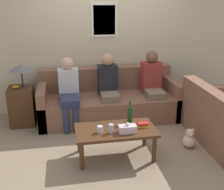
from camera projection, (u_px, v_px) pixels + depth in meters
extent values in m
plane|color=gray|center=(114.00, 130.00, 4.71)|extent=(16.00, 16.00, 0.00)
cube|color=beige|center=(104.00, 42.00, 5.24)|extent=(9.00, 0.06, 2.60)
cube|color=silver|center=(104.00, 20.00, 5.07)|extent=(0.48, 0.02, 0.60)
cube|color=silver|center=(104.00, 20.00, 5.06)|extent=(0.40, 0.01, 0.52)
cube|color=brown|center=(109.00, 107.00, 5.10)|extent=(2.48, 0.95, 0.43)
cube|color=brown|center=(106.00, 78.00, 5.30)|extent=(2.48, 0.20, 0.43)
cube|color=brown|center=(43.00, 105.00, 4.86)|extent=(0.14, 0.95, 0.67)
cube|color=brown|center=(171.00, 97.00, 5.25)|extent=(0.14, 0.95, 0.67)
cube|color=brown|center=(210.00, 104.00, 4.07)|extent=(0.20, 1.52, 0.43)
cube|color=brown|center=(208.00, 105.00, 4.88)|extent=(0.95, 0.14, 0.67)
cube|color=#4C2D19|center=(116.00, 130.00, 3.80)|extent=(1.09, 0.57, 0.04)
cylinder|color=#4C2D19|center=(82.00, 156.00, 3.59)|extent=(0.06, 0.06, 0.39)
cylinder|color=#4C2D19|center=(154.00, 149.00, 3.75)|extent=(0.06, 0.06, 0.39)
cylinder|color=#4C2D19|center=(79.00, 139.00, 4.00)|extent=(0.06, 0.06, 0.39)
cylinder|color=#4C2D19|center=(145.00, 134.00, 4.16)|extent=(0.06, 0.06, 0.39)
cube|color=#4C2D19|center=(22.00, 106.00, 4.81)|extent=(0.41, 0.41, 0.67)
cylinder|color=#262628|center=(22.00, 78.00, 4.65)|extent=(0.02, 0.02, 0.31)
cone|color=slate|center=(21.00, 68.00, 4.59)|extent=(0.38, 0.38, 0.10)
cube|color=black|center=(16.00, 88.00, 4.67)|extent=(0.11, 0.09, 0.02)
cube|color=gold|center=(16.00, 87.00, 4.66)|extent=(0.11, 0.10, 0.02)
cylinder|color=#19421E|center=(130.00, 115.00, 3.95)|extent=(0.07, 0.07, 0.23)
cylinder|color=#19421E|center=(130.00, 104.00, 3.90)|extent=(0.03, 0.03, 0.10)
cylinder|color=silver|center=(100.00, 129.00, 3.69)|extent=(0.08, 0.08, 0.09)
cube|color=gold|center=(143.00, 126.00, 3.86)|extent=(0.16, 0.12, 0.03)
cube|color=red|center=(143.00, 124.00, 3.85)|extent=(0.14, 0.10, 0.02)
cube|color=red|center=(143.00, 123.00, 3.85)|extent=(0.14, 0.09, 0.02)
cylinder|color=#BCBCC1|center=(111.00, 129.00, 3.67)|extent=(0.07, 0.07, 0.12)
cube|color=silver|center=(127.00, 129.00, 3.69)|extent=(0.23, 0.12, 0.10)
sphere|color=white|center=(128.00, 124.00, 3.66)|extent=(0.05, 0.05, 0.05)
cube|color=#2D334C|center=(70.00, 100.00, 4.68)|extent=(0.31, 0.50, 0.14)
cylinder|color=#2D334C|center=(66.00, 121.00, 4.53)|extent=(0.11, 0.11, 0.43)
cylinder|color=#2D334C|center=(76.00, 120.00, 4.56)|extent=(0.11, 0.11, 0.43)
cube|color=silver|center=(68.00, 82.00, 4.83)|extent=(0.34, 0.22, 0.47)
sphere|color=tan|center=(67.00, 63.00, 4.72)|extent=(0.21, 0.21, 0.21)
cube|color=#756651|center=(110.00, 96.00, 4.84)|extent=(0.31, 0.41, 0.14)
cylinder|color=#756651|center=(107.00, 116.00, 4.73)|extent=(0.11, 0.11, 0.43)
cylinder|color=#756651|center=(116.00, 115.00, 4.75)|extent=(0.11, 0.11, 0.43)
cube|color=black|center=(108.00, 79.00, 4.94)|extent=(0.34, 0.22, 0.51)
sphere|color=tan|center=(108.00, 60.00, 4.82)|extent=(0.22, 0.22, 0.22)
cube|color=#756651|center=(154.00, 94.00, 4.97)|extent=(0.31, 0.43, 0.14)
cylinder|color=#756651|center=(153.00, 112.00, 4.85)|extent=(0.11, 0.11, 0.43)
cylinder|color=#756651|center=(161.00, 112.00, 4.88)|extent=(0.11, 0.11, 0.43)
cube|color=maroon|center=(151.00, 76.00, 5.08)|extent=(0.34, 0.22, 0.52)
sphere|color=brown|center=(152.00, 57.00, 4.96)|extent=(0.21, 0.21, 0.21)
sphere|color=beige|center=(189.00, 141.00, 4.15)|extent=(0.19, 0.19, 0.19)
sphere|color=beige|center=(190.00, 133.00, 4.11)|extent=(0.12, 0.12, 0.12)
sphere|color=beige|center=(187.00, 130.00, 4.08)|extent=(0.04, 0.04, 0.04)
sphere|color=beige|center=(193.00, 130.00, 4.10)|extent=(0.04, 0.04, 0.04)
sphere|color=#FFEAD1|center=(191.00, 135.00, 4.06)|extent=(0.05, 0.05, 0.05)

